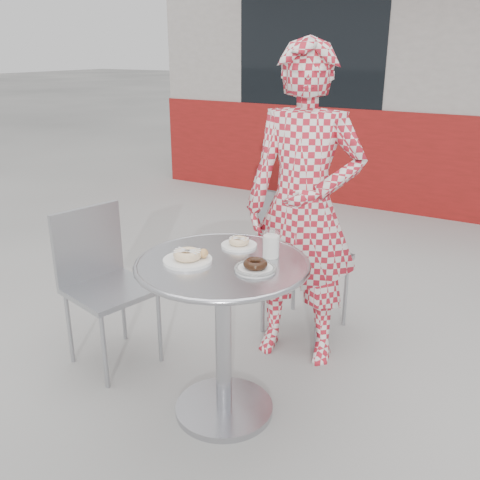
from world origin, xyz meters
The scene contains 10 objects.
ground centered at (0.00, 0.00, 0.00)m, with size 60.00×60.00×0.00m, color #A9A6A1.
storefront centered at (0.00, 5.56, 1.49)m, with size 6.02×4.55×3.00m.
bistro_table centered at (0.02, 0.02, 0.56)m, with size 0.74×0.74×0.75m.
chair_far centered at (0.01, 0.90, 0.27)m, with size 0.45×0.45×0.87m.
chair_left centered at (-0.71, 0.08, 0.25)m, with size 0.47×0.47×0.82m.
seated_person centered at (0.09, 0.67, 0.82)m, with size 0.60×0.39×1.64m, color #AE1A2A.
plate_far centered at (-0.01, 0.21, 0.76)m, with size 0.16×0.16×0.04m.
plate_near centered at (-0.10, -0.05, 0.77)m, with size 0.20×0.20×0.05m.
plate_checker centered at (0.18, 0.01, 0.76)m, with size 0.17×0.17×0.04m.
milk_cup centered at (0.17, 0.17, 0.80)m, with size 0.07×0.07×0.12m.
Camera 1 is at (1.13, -1.71, 1.59)m, focal length 40.00 mm.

